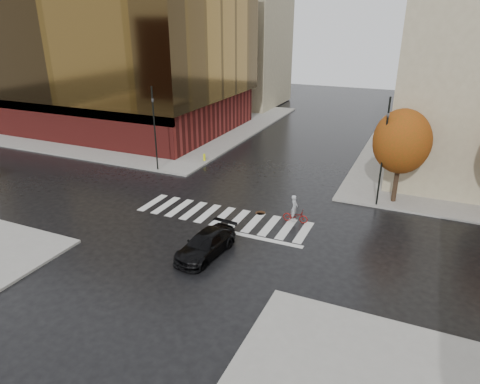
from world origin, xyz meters
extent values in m
plane|color=black|center=(0.00, 0.00, 0.00)|extent=(120.00, 120.00, 0.00)
cube|color=gray|center=(-21.00, 21.00, 0.07)|extent=(30.00, 30.00, 0.15)
cube|color=silver|center=(0.00, 0.50, 0.01)|extent=(12.00, 3.00, 0.01)
cube|color=maroon|center=(-22.00, 18.00, 2.15)|extent=(26.00, 18.00, 4.00)
cube|color=beige|center=(-22.00, 9.20, 3.65)|extent=(26.00, 0.40, 1.00)
cube|color=olive|center=(-22.00, 18.00, 10.15)|extent=(27.00, 19.00, 12.00)
cube|color=gray|center=(-16.00, 37.00, 10.15)|extent=(14.00, 12.00, 20.00)
cylinder|color=black|center=(10.00, 7.40, 1.55)|extent=(0.32, 0.32, 2.80)
ellipsoid|color=#97330E|center=(10.00, 7.40, 4.47)|extent=(3.80, 3.80, 4.37)
imported|color=black|center=(1.31, -4.24, 0.64)|extent=(2.22, 4.54, 1.27)
imported|color=maroon|center=(4.60, 1.67, 0.42)|extent=(1.63, 0.66, 0.84)
imported|color=#9DA2A6|center=(4.50, 1.67, 0.97)|extent=(0.45, 0.65, 1.71)
cylinder|color=black|center=(-9.00, 6.30, 3.62)|extent=(0.12, 0.12, 6.94)
imported|color=black|center=(-9.00, 6.30, 6.13)|extent=(0.21, 0.19, 0.87)
cylinder|color=black|center=(9.00, 6.30, 3.84)|extent=(0.12, 0.12, 7.39)
imported|color=black|center=(9.00, 6.30, 6.52)|extent=(0.19, 0.22, 0.92)
cylinder|color=#D6DD0D|center=(-6.50, 10.00, 0.42)|extent=(0.22, 0.22, 0.54)
sphere|color=#D6DD0D|center=(-6.50, 10.00, 0.69)|extent=(0.23, 0.23, 0.23)
cylinder|color=#412817|center=(2.08, 2.00, 0.01)|extent=(0.83, 0.83, 0.01)
camera|label=1|loc=(11.39, -22.21, 12.17)|focal=32.00mm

